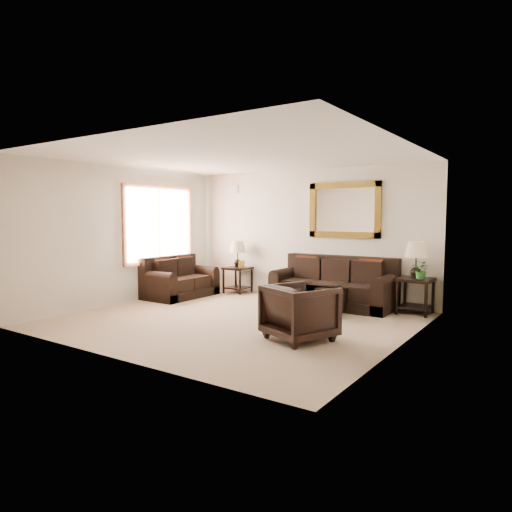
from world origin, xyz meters
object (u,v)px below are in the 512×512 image
Objects in this scene: end_table_left at (238,259)px; coffee_table at (308,297)px; end_table_right at (416,267)px; armchair at (300,309)px; sofa at (334,288)px; loveseat at (179,282)px.

end_table_left is 0.88× the size of coffee_table.
end_table_right is 1.49× the size of armchair.
sofa is 1.73× the size of coffee_table.
end_table_right is at bearing 27.38° from coffee_table.
sofa is at bearing -53.12° from armchair.
loveseat reaches higher than armchair.
armchair is (3.82, -1.57, 0.11)m from loveseat.
end_table_right is at bearing -0.36° from end_table_left.
loveseat is at bearing 179.40° from coffee_table.
end_table_right is 2.83m from armchair.
end_table_left reaches higher than loveseat.
sofa is at bearing -3.50° from end_table_left.
end_table_right is 1.98m from coffee_table.
loveseat is 1.20× the size of end_table_right.
end_table_left is 0.91× the size of end_table_right.
coffee_table is 1.56× the size of armchair.
end_table_right reaches higher than end_table_left.
loveseat is 1.15× the size of coffee_table.
loveseat is at bearing -162.99° from sofa.
armchair is (0.77, -1.70, 0.15)m from coffee_table.
armchair is at bearing -75.85° from sofa.
end_table_left is at bearing 176.50° from sofa.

